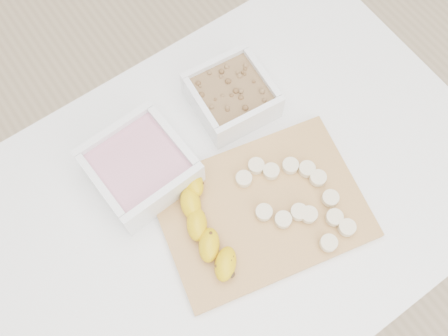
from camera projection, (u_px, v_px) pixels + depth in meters
ground at (229, 268)px, 1.64m from camera, size 3.50×3.50×0.00m
table at (232, 207)px, 1.04m from camera, size 1.00×0.70×0.75m
bowl_yogurt at (140, 167)px, 0.92m from camera, size 0.18×0.18×0.08m
bowl_granola at (232, 96)px, 0.99m from camera, size 0.16×0.16×0.07m
cutting_board at (262, 209)px, 0.93m from camera, size 0.42×0.34×0.01m
banana at (206, 225)px, 0.89m from camera, size 0.14×0.22×0.04m
banana_slices at (298, 198)px, 0.92m from camera, size 0.15×0.22×0.02m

